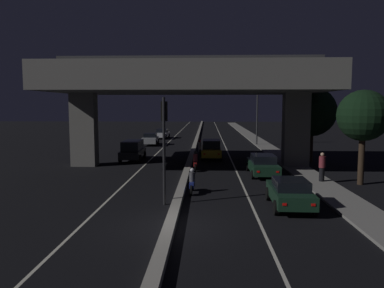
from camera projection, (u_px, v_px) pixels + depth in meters
ground_plane at (171, 226)px, 15.00m from camera, size 200.00×200.00×0.00m
lane_line_left_inner at (169, 142)px, 49.94m from camera, size 0.12×126.00×0.00m
lane_line_right_inner at (223, 142)px, 49.65m from camera, size 0.12×126.00×0.00m
median_divider at (196, 141)px, 49.78m from camera, size 0.46×126.00×0.28m
sidewalk_right at (268, 148)px, 42.50m from camera, size 2.04×126.00×0.13m
elevated_overpass at (189, 83)px, 29.28m from camera, size 20.81×11.46×8.72m
traffic_light_left_of_median at (164, 132)px, 18.06m from camera, size 0.30×0.49×5.24m
street_lamp at (254, 108)px, 45.39m from camera, size 2.48×0.32×7.57m
car_dark_green_lead at (290, 192)px, 17.72m from camera, size 1.96×4.03×1.39m
car_dark_green_second at (263, 164)px, 26.08m from camera, size 1.91×4.76×1.47m
car_taxi_yellow_third at (211, 149)px, 34.20m from camera, size 1.91×4.09×1.74m
car_black_lead_oncoming at (133, 150)px, 33.04m from camera, size 1.92×4.49×1.78m
car_silver_second_oncoming at (150, 139)px, 46.05m from camera, size 2.00×4.17×1.46m
car_white_third_oncoming at (162, 134)px, 55.42m from camera, size 2.02×4.57×1.40m
motorcycle_blue_filtering_near at (192, 182)px, 20.70m from camera, size 0.34×1.74×1.41m
motorcycle_red_filtering_mid at (195, 162)px, 27.93m from camera, size 0.32×1.81×1.49m
motorcycle_white_filtering_far at (200, 149)px, 36.49m from camera, size 0.33×1.81×1.52m
pedestrian_on_sidewalk at (322, 167)px, 23.30m from camera, size 0.39×0.39×1.80m
roadside_tree_kerbside_near at (363, 116)px, 22.59m from camera, size 3.11×3.11×5.80m
roadside_tree_kerbside_mid at (311, 112)px, 31.84m from camera, size 4.21×4.21×6.43m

